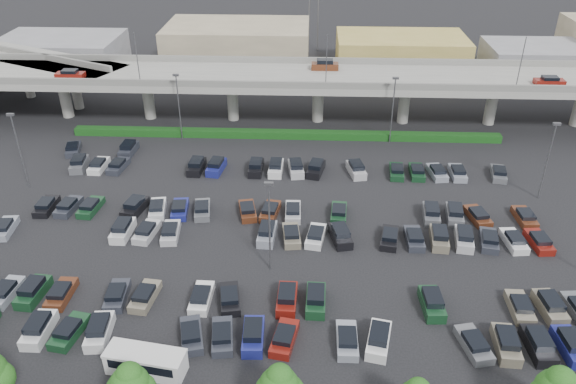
{
  "coord_description": "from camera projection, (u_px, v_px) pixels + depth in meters",
  "views": [
    {
      "loc": [
        3.91,
        -54.76,
        36.32
      ],
      "look_at": [
        1.3,
        4.6,
        2.0
      ],
      "focal_mm": 35.0,
      "sensor_mm": 36.0,
      "label": 1
    }
  ],
  "objects": [
    {
      "name": "shuttle_bus",
      "position": [
        146.0,
        361.0,
        46.19
      ],
      "size": [
        6.9,
        3.3,
        2.13
      ],
      "color": "silver",
      "rests_on": "ground"
    },
    {
      "name": "ground",
      "position": [
        275.0,
        226.0,
        65.69
      ],
      "size": [
        280.0,
        280.0,
        0.0
      ],
      "primitive_type": "plane",
      "color": "black"
    },
    {
      "name": "hedge",
      "position": [
        285.0,
        134.0,
        87.04
      ],
      "size": [
        66.0,
        1.6,
        1.1
      ],
      "primitive_type": "cube",
      "color": "#103710",
      "rests_on": "ground"
    },
    {
      "name": "parked_cars",
      "position": [
        274.0,
        238.0,
        62.45
      ],
      "size": [
        63.18,
        41.71,
        1.67
      ],
      "color": "black",
      "rests_on": "ground"
    },
    {
      "name": "light_poles",
      "position": [
        240.0,
        170.0,
        64.46
      ],
      "size": [
        66.9,
        48.38,
        10.3
      ],
      "color": "#505155",
      "rests_on": "ground"
    },
    {
      "name": "distant_buildings",
      "position": [
        353.0,
        49.0,
        116.82
      ],
      "size": [
        138.0,
        24.0,
        9.0
      ],
      "color": "gray",
      "rests_on": "ground"
    },
    {
      "name": "overpass",
      "position": [
        286.0,
        80.0,
        89.89
      ],
      "size": [
        150.0,
        13.0,
        15.8
      ],
      "color": "gray",
      "rests_on": "ground"
    },
    {
      "name": "on_ramp",
      "position": [
        3.0,
        56.0,
        101.48
      ],
      "size": [
        50.93,
        30.13,
        8.8
      ],
      "color": "gray",
      "rests_on": "ground"
    }
  ]
}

